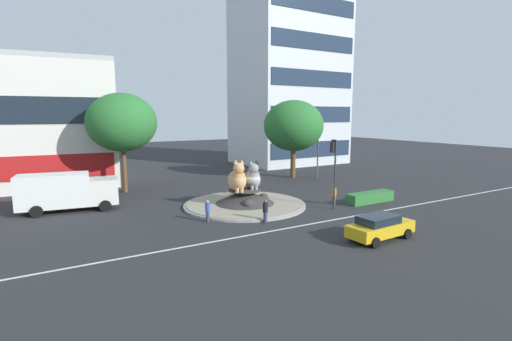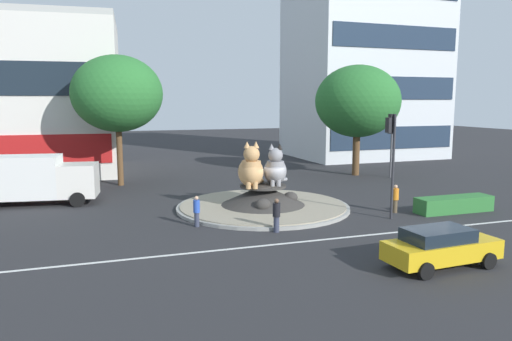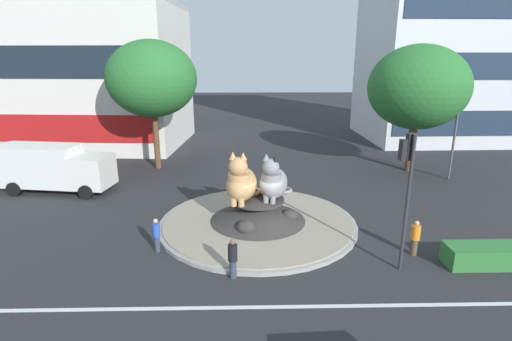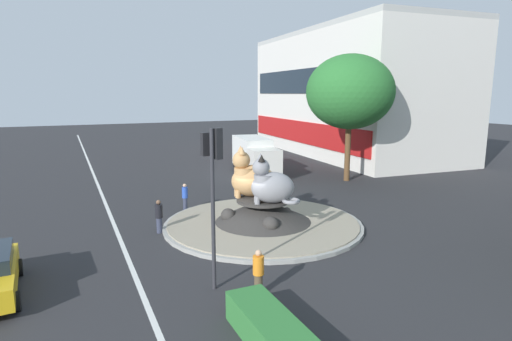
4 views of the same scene
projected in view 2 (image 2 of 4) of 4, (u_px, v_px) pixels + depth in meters
name	position (u px, v px, depth m)	size (l,w,h in m)	color
ground_plane	(263.00, 208.00, 28.70)	(160.00, 160.00, 0.00)	#28282B
lane_centreline	(314.00, 241.00, 22.06)	(112.00, 0.20, 0.01)	silver
roundabout_island	(263.00, 200.00, 28.61)	(10.30, 10.30, 1.42)	gray
cat_statue_calico	(251.00, 170.00, 27.79)	(2.10, 2.65, 2.69)	tan
cat_statue_grey	(275.00, 169.00, 28.63)	(2.25, 2.58, 2.49)	gray
traffic_light_mast	(392.00, 143.00, 25.58)	(0.71, 0.62, 5.69)	#2D2D33
office_tower	(364.00, 43.00, 54.35)	(15.85, 12.52, 25.69)	silver
clipped_hedge_strip	(454.00, 204.00, 27.71)	(4.73, 1.20, 0.90)	#2D7033
broadleaf_tree_behind_island	(117.00, 94.00, 35.61)	(6.69, 6.69, 9.76)	brown
second_tree_near_tower	(358.00, 101.00, 40.74)	(7.20, 7.20, 9.41)	brown
streetlight_arm	(389.00, 123.00, 39.52)	(2.65, 0.39, 7.90)	#4C4C51
pedestrian_black_shirt	(276.00, 215.00, 23.38)	(0.38, 0.38, 1.68)	#33384C
pedestrian_blue_shirt	(197.00, 211.00, 24.40)	(0.34, 0.34, 1.60)	#33384C
pedestrian_orange_shirt	(395.00, 198.00, 27.50)	(0.38, 0.38, 1.63)	brown
sedan_on_far_lane	(441.00, 246.00, 18.46)	(4.63, 2.13, 1.55)	gold
delivery_box_truck	(32.00, 178.00, 29.48)	(7.58, 3.40, 3.05)	silver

